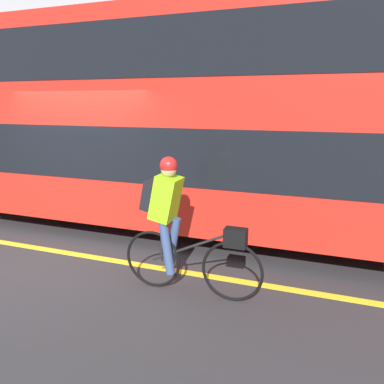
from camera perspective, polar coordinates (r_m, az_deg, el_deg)
ground_plane at (r=6.30m, az=-19.34°, el=-8.90°), size 80.00×80.00×0.00m
road_center_line at (r=6.35m, az=-18.98°, el=-8.67°), size 50.00×0.14×0.01m
sidewalk_curb at (r=11.24m, az=-0.13°, el=1.99°), size 60.00×1.78×0.15m
building_facade at (r=12.10m, az=1.70°, el=21.30°), size 60.00×0.30×7.92m
bus at (r=6.78m, az=-1.77°, el=11.53°), size 9.76×2.51×3.74m
cyclist_on_bike at (r=4.54m, az=-2.29°, el=-4.60°), size 1.79×0.32×1.70m
trash_bin at (r=10.44m, az=13.68°, el=3.69°), size 0.45×0.45×0.92m
street_sign_post at (r=10.57m, az=6.30°, el=9.38°), size 0.36×0.09×2.55m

